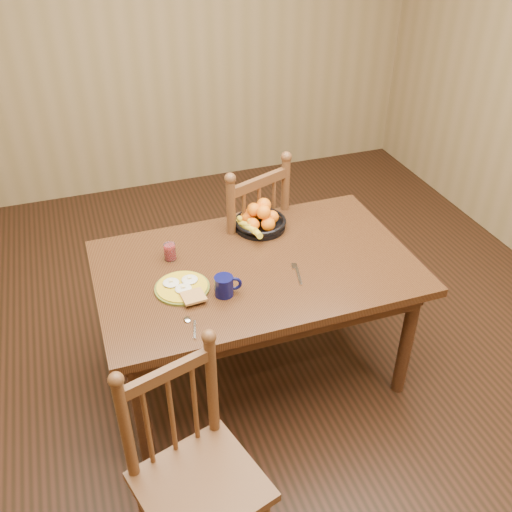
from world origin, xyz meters
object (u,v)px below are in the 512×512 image
object	(u,v)px
chair_near	(195,475)
coffee_mug	(225,286)
dining_table	(256,277)
chair_far	(241,241)
fruit_bowl	(259,220)
breakfast_plate	(183,287)

from	to	relation	value
chair_near	coffee_mug	bearing A→B (deg)	48.15
chair_near	coffee_mug	distance (m)	0.85
chair_near	dining_table	bearing A→B (deg)	41.80
dining_table	chair_far	bearing A→B (deg)	79.98
chair_far	chair_near	world-z (taller)	chair_far
coffee_mug	fruit_bowl	xyz separation A→B (m)	(0.35, 0.50, 0.00)
coffee_mug	chair_near	bearing A→B (deg)	-115.82
dining_table	chair_far	world-z (taller)	chair_far
fruit_bowl	coffee_mug	bearing A→B (deg)	-124.73
chair_near	fruit_bowl	xyz separation A→B (m)	(0.69, 1.21, 0.32)
breakfast_plate	dining_table	bearing A→B (deg)	11.69
dining_table	fruit_bowl	xyz separation A→B (m)	(0.13, 0.32, 0.14)
dining_table	fruit_bowl	size ratio (longest dim) A/B	4.94
breakfast_plate	coffee_mug	size ratio (longest dim) A/B	2.17
chair_far	coffee_mug	distance (m)	0.85
coffee_mug	fruit_bowl	world-z (taller)	fruit_bowl
dining_table	chair_near	xyz separation A→B (m)	(-0.56, -0.89, -0.18)
fruit_bowl	chair_near	bearing A→B (deg)	-119.71
dining_table	breakfast_plate	bearing A→B (deg)	-168.31
chair_near	coffee_mug	size ratio (longest dim) A/B	7.40
breakfast_plate	chair_far	bearing A→B (deg)	52.13
chair_far	fruit_bowl	bearing A→B (deg)	76.12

